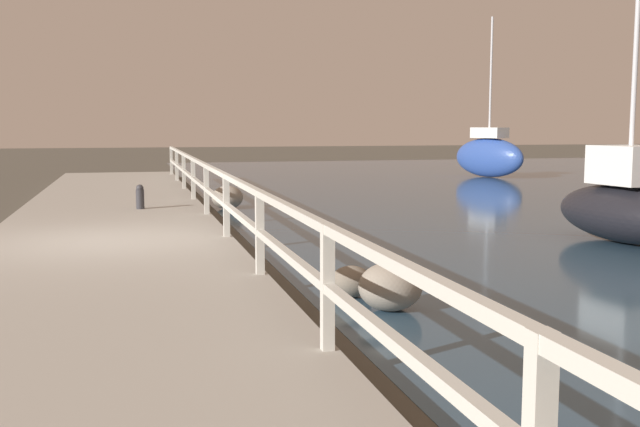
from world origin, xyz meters
The scene contains 9 objects.
ground_plane centered at (0.00, 0.00, 0.00)m, with size 120.00×120.00×0.00m, color #4C473D.
dock_walkway centered at (0.00, 0.00, 0.13)m, with size 4.02×36.00×0.25m.
railing centered at (1.91, 0.00, 0.97)m, with size 0.10×32.50×1.04m.
boulder_far_strip centered at (2.95, -3.68, 0.19)m, with size 0.52×0.47×0.39m.
boulder_downstream centered at (2.73, 6.33, 0.29)m, with size 0.78×0.70×0.59m.
boulder_upstream centered at (3.19, -4.42, 0.28)m, with size 0.73×0.66×0.55m.
mooring_bollard centered at (0.59, 4.60, 0.52)m, with size 0.18×0.18×0.54m.
sailboat_blue centered at (14.41, 15.24, 0.88)m, with size 2.14×3.60×6.32m.
sailboat_black centered at (8.93, -0.84, 0.68)m, with size 1.78×3.34×7.38m.
Camera 1 is at (0.37, -12.24, 2.09)m, focal length 42.00 mm.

